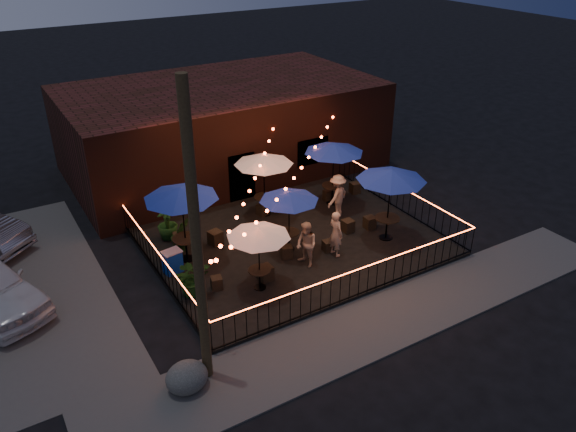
# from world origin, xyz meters

# --- Properties ---
(ground) EXTENTS (110.00, 110.00, 0.00)m
(ground) POSITION_xyz_m (0.00, 0.00, 0.00)
(ground) COLOR black
(ground) RESTS_ON ground
(patio) EXTENTS (10.00, 8.00, 0.15)m
(patio) POSITION_xyz_m (0.00, 2.00, 0.07)
(patio) COLOR black
(patio) RESTS_ON ground
(sidewalk) EXTENTS (18.00, 2.50, 0.05)m
(sidewalk) POSITION_xyz_m (0.00, -3.25, 0.03)
(sidewalk) COLOR #4A4744
(sidewalk) RESTS_ON ground
(brick_building) EXTENTS (14.00, 8.00, 4.00)m
(brick_building) POSITION_xyz_m (1.00, 9.99, 2.00)
(brick_building) COLOR #33160D
(brick_building) RESTS_ON ground
(utility_pole) EXTENTS (0.26, 0.26, 8.00)m
(utility_pole) POSITION_xyz_m (-5.40, -2.60, 4.00)
(utility_pole) COLOR #362616
(utility_pole) RESTS_ON ground
(fence_front) EXTENTS (10.00, 0.04, 1.04)m
(fence_front) POSITION_xyz_m (0.00, -2.00, 0.66)
(fence_front) COLOR black
(fence_front) RESTS_ON patio
(fence_left) EXTENTS (0.04, 8.00, 1.04)m
(fence_left) POSITION_xyz_m (-5.00, 2.00, 0.66)
(fence_left) COLOR black
(fence_left) RESTS_ON patio
(fence_right) EXTENTS (0.04, 8.00, 1.04)m
(fence_right) POSITION_xyz_m (5.00, 2.00, 0.66)
(fence_right) COLOR black
(fence_right) RESTS_ON patio
(festoon_lights) EXTENTS (10.02, 8.72, 1.32)m
(festoon_lights) POSITION_xyz_m (-1.01, 1.70, 2.52)
(festoon_lights) COLOR #FF401A
(festoon_lights) RESTS_ON ground
(cafe_table_0) EXTENTS (2.20, 2.20, 2.23)m
(cafe_table_0) POSITION_xyz_m (-2.44, -0.01, 2.18)
(cafe_table_0) COLOR black
(cafe_table_0) RESTS_ON patio
(cafe_table_1) EXTENTS (2.95, 2.95, 2.77)m
(cafe_table_1) POSITION_xyz_m (-3.80, 2.81, 2.68)
(cafe_table_1) COLOR black
(cafe_table_1) RESTS_ON patio
(cafe_table_2) EXTENTS (2.75, 2.75, 2.29)m
(cafe_table_2) POSITION_xyz_m (-0.40, 1.55, 2.24)
(cafe_table_2) COLOR black
(cafe_table_2) RESTS_ON patio
(cafe_table_3) EXTENTS (2.91, 2.91, 2.54)m
(cafe_table_3) POSITION_xyz_m (0.15, 4.35, 2.47)
(cafe_table_3) COLOR black
(cafe_table_3) RESTS_ON patio
(cafe_table_4) EXTENTS (2.67, 2.67, 2.76)m
(cafe_table_4) POSITION_xyz_m (3.10, 0.38, 2.67)
(cafe_table_4) COLOR black
(cafe_table_4) RESTS_ON patio
(cafe_table_5) EXTENTS (3.18, 3.18, 2.64)m
(cafe_table_5) POSITION_xyz_m (3.03, 3.79, 2.56)
(cafe_table_5) COLOR black
(cafe_table_5) RESTS_ON patio
(bistro_chair_0) EXTENTS (0.42, 0.42, 0.41)m
(bistro_chair_0) POSITION_xyz_m (-3.64, 0.68, 0.36)
(bistro_chair_0) COLOR black
(bistro_chair_0) RESTS_ON patio
(bistro_chair_1) EXTENTS (0.45, 0.45, 0.51)m
(bistro_chair_1) POSITION_xyz_m (-2.05, 0.30, 0.40)
(bistro_chair_1) COLOR black
(bistro_chair_1) RESTS_ON patio
(bistro_chair_2) EXTENTS (0.45, 0.45, 0.42)m
(bistro_chair_2) POSITION_xyz_m (-3.68, 3.95, 0.36)
(bistro_chair_2) COLOR black
(bistro_chair_2) RESTS_ON patio
(bistro_chair_3) EXTENTS (0.53, 0.53, 0.52)m
(bistro_chair_3) POSITION_xyz_m (-2.51, 3.25, 0.41)
(bistro_chair_3) COLOR black
(bistro_chair_3) RESTS_ON patio
(bistro_chair_4) EXTENTS (0.48, 0.48, 0.45)m
(bistro_chair_4) POSITION_xyz_m (-0.76, 1.12, 0.37)
(bistro_chair_4) COLOR black
(bistro_chair_4) RESTS_ON patio
(bistro_chair_5) EXTENTS (0.38, 0.38, 0.40)m
(bistro_chair_5) POSITION_xyz_m (0.72, 0.74, 0.35)
(bistro_chair_5) COLOR black
(bistro_chair_5) RESTS_ON patio
(bistro_chair_6) EXTENTS (0.46, 0.46, 0.46)m
(bistro_chair_6) POSITION_xyz_m (0.04, 4.34, 0.38)
(bistro_chair_6) COLOR black
(bistro_chair_6) RESTS_ON patio
(bistro_chair_7) EXTENTS (0.54, 0.54, 0.49)m
(bistro_chair_7) POSITION_xyz_m (0.74, 4.31, 0.40)
(bistro_chair_7) COLOR black
(bistro_chair_7) RESTS_ON patio
(bistro_chair_8) EXTENTS (0.41, 0.41, 0.47)m
(bistro_chair_8) POSITION_xyz_m (2.17, 1.51, 0.39)
(bistro_chair_8) COLOR black
(bistro_chair_8) RESTS_ON patio
(bistro_chair_9) EXTENTS (0.42, 0.42, 0.46)m
(bistro_chair_9) POSITION_xyz_m (3.05, 1.30, 0.38)
(bistro_chair_9) COLOR black
(bistro_chair_9) RESTS_ON patio
(bistro_chair_10) EXTENTS (0.41, 0.41, 0.43)m
(bistro_chair_10) POSITION_xyz_m (3.04, 4.09, 0.37)
(bistro_chair_10) COLOR black
(bistro_chair_10) RESTS_ON patio
(bistro_chair_11) EXTENTS (0.43, 0.43, 0.46)m
(bistro_chair_11) POSITION_xyz_m (4.45, 4.10, 0.38)
(bistro_chair_11) COLOR black
(bistro_chair_11) RESTS_ON patio
(patron_a) EXTENTS (0.47, 0.65, 1.69)m
(patron_a) POSITION_xyz_m (0.81, 0.42, 0.99)
(patron_a) COLOR #CCB28D
(patron_a) RESTS_ON patio
(patron_b) EXTENTS (0.70, 0.85, 1.62)m
(patron_b) POSITION_xyz_m (-0.44, 0.36, 0.96)
(patron_b) COLOR #D2AE89
(patron_b) RESTS_ON patio
(patron_c) EXTENTS (1.30, 1.04, 1.76)m
(patron_c) POSITION_xyz_m (2.55, 2.77, 1.03)
(patron_c) COLOR tan
(patron_c) RESTS_ON patio
(potted_shrub_a) EXTENTS (1.28, 1.16, 1.25)m
(potted_shrub_a) POSITION_xyz_m (-4.39, 0.80, 0.78)
(potted_shrub_a) COLOR #173A0C
(potted_shrub_a) RESTS_ON patio
(potted_shrub_b) EXTENTS (0.72, 0.59, 1.30)m
(potted_shrub_b) POSITION_xyz_m (-3.74, 3.44, 0.80)
(potted_shrub_b) COLOR #1D3B13
(potted_shrub_b) RESTS_ON patio
(potted_shrub_c) EXTENTS (0.87, 0.87, 1.32)m
(potted_shrub_c) POSITION_xyz_m (-3.83, 4.53, 0.81)
(potted_shrub_c) COLOR #0C3A0B
(potted_shrub_c) RESTS_ON patio
(cooler) EXTENTS (0.69, 0.54, 0.82)m
(cooler) POSITION_xyz_m (-4.50, 2.29, 0.57)
(cooler) COLOR #0F3AAC
(cooler) RESTS_ON patio
(boulder) EXTENTS (1.15, 1.04, 0.78)m
(boulder) POSITION_xyz_m (-6.05, -2.78, 0.39)
(boulder) COLOR #42423D
(boulder) RESTS_ON ground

